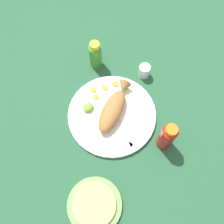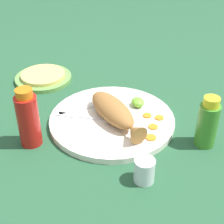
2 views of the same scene
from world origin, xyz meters
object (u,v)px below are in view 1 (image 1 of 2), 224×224
(fork_far, at_px, (115,136))
(tortilla_plate, at_px, (95,205))
(fried_fish, at_px, (113,108))
(main_plate, at_px, (112,115))
(salt_cup, at_px, (144,71))
(hot_sauce_bottle_green, at_px, (96,55))
(fork_near, at_px, (126,131))
(hot_sauce_bottle_red, at_px, (167,137))

(fork_far, height_order, tortilla_plate, fork_far)
(fried_fish, bearing_deg, main_plate, 0.00)
(tortilla_plate, bearing_deg, fork_far, -152.00)
(fork_far, relative_size, salt_cup, 2.98)
(hot_sauce_bottle_green, bearing_deg, salt_cup, 119.21)
(fork_near, height_order, fork_far, same)
(fork_far, xyz_separation_m, hot_sauce_bottle_green, (-0.20, -0.31, 0.05))
(fried_fish, relative_size, tortilla_plate, 1.25)
(fork_far, relative_size, hot_sauce_bottle_red, 1.09)
(hot_sauce_bottle_green, bearing_deg, fork_far, 57.27)
(fork_near, height_order, hot_sauce_bottle_red, hot_sauce_bottle_red)
(hot_sauce_bottle_red, distance_m, hot_sauce_bottle_green, 0.47)
(hot_sauce_bottle_red, xyz_separation_m, tortilla_plate, (0.36, -0.03, -0.07))
(fried_fish, relative_size, fork_far, 1.37)
(main_plate, relative_size, hot_sauce_bottle_red, 2.19)
(fork_near, bearing_deg, main_plate, -165.59)
(fork_near, xyz_separation_m, hot_sauce_bottle_green, (-0.15, -0.33, 0.05))
(fried_fish, distance_m, fork_near, 0.11)
(fork_far, relative_size, hot_sauce_bottle_green, 1.25)
(main_plate, distance_m, hot_sauce_bottle_green, 0.28)
(salt_cup, bearing_deg, main_plate, 8.77)
(fried_fish, bearing_deg, tortilla_plate, 13.13)
(fried_fish, height_order, hot_sauce_bottle_red, hot_sauce_bottle_red)
(fork_far, height_order, salt_cup, salt_cup)
(fried_fish, relative_size, fork_near, 1.44)
(main_plate, bearing_deg, fried_fish, -159.65)
(fork_near, bearing_deg, hot_sauce_bottle_green, 178.97)
(fork_far, xyz_separation_m, hot_sauce_bottle_red, (-0.12, 0.16, 0.06))
(hot_sauce_bottle_red, relative_size, tortilla_plate, 0.83)
(hot_sauce_bottle_green, bearing_deg, hot_sauce_bottle_red, 80.38)
(main_plate, relative_size, fork_far, 2.01)
(main_plate, distance_m, fried_fish, 0.04)
(hot_sauce_bottle_red, distance_m, salt_cup, 0.33)
(main_plate, bearing_deg, salt_cup, -171.23)
(hot_sauce_bottle_red, bearing_deg, hot_sauce_bottle_green, -99.62)
(fried_fish, bearing_deg, hot_sauce_bottle_green, -138.73)
(main_plate, xyz_separation_m, salt_cup, (-0.24, -0.04, 0.02))
(main_plate, xyz_separation_m, hot_sauce_bottle_red, (-0.06, 0.23, 0.07))
(fried_fish, bearing_deg, salt_cup, 167.73)
(hot_sauce_bottle_green, bearing_deg, fork_near, 65.03)
(fried_fish, height_order, tortilla_plate, fried_fish)
(main_plate, bearing_deg, hot_sauce_bottle_green, -120.35)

